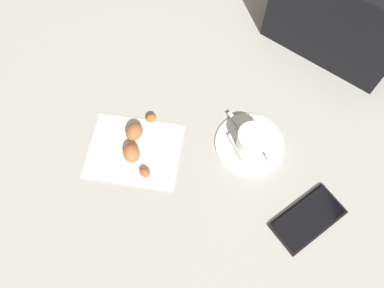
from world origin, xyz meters
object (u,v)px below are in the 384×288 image
laptop_bag (342,12)px  sugar_packet (238,146)px  saucer (250,144)px  cell_phone (308,218)px  teaspoon (252,142)px  croissant (135,142)px  napkin (134,150)px  espresso_cup (253,141)px

laptop_bag → sugar_packet: bearing=87.0°
saucer → cell_phone: bearing=121.9°
teaspoon → saucer: bearing=25.9°
croissant → laptop_bag: bearing=-150.1°
saucer → napkin: saucer is taller
espresso_cup → laptop_bag: laptop_bag is taller
croissant → teaspoon: bearing=179.5°
napkin → cell_phone: cell_phone is taller
espresso_cup → sugar_packet: 0.04m
saucer → espresso_cup: (-0.00, 0.01, 0.03)m
teaspoon → sugar_packet: 0.03m
saucer → espresso_cup: size_ratio=1.83×
saucer → teaspoon: teaspoon is taller
sugar_packet → croissant: (0.22, -0.01, 0.01)m
sugar_packet → cell_phone: (-0.13, 0.16, -0.01)m
espresso_cup → sugar_packet: bearing=4.3°
sugar_packet → laptop_bag: bearing=115.1°
teaspoon → napkin: (0.25, 0.01, -0.01)m
sugar_packet → saucer: bearing=82.9°
saucer → sugar_packet: (0.03, 0.01, 0.01)m
teaspoon → napkin: bearing=2.0°
croissant → cell_phone: bearing=154.2°
napkin → croissant: croissant is taller
sugar_packet → croissant: bearing=-117.0°
napkin → croissant: size_ratio=1.25×
cell_phone → laptop_bag: 0.46m
saucer → napkin: bearing=1.6°
sugar_packet → laptop_bag: 0.38m
laptop_bag → teaspoon: bearing=89.7°
espresso_cup → cell_phone: (-0.10, 0.16, -0.03)m
saucer → sugar_packet: bearing=16.8°
saucer → laptop_bag: size_ratio=0.50×
teaspoon → cell_phone: bearing=120.6°
espresso_cup → laptop_bag: bearing=-127.7°
cell_phone → sugar_packet: bearing=-50.6°
napkin → croissant: (-0.00, -0.01, 0.02)m
napkin → laptop_bag: (-0.46, -0.28, 0.11)m
saucer → teaspoon: bearing=-154.1°
espresso_cup → laptop_bag: 0.35m
napkin → croissant: 0.02m
cell_phone → laptop_bag: size_ratio=0.55×
sugar_packet → cell_phone: sugar_packet is taller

